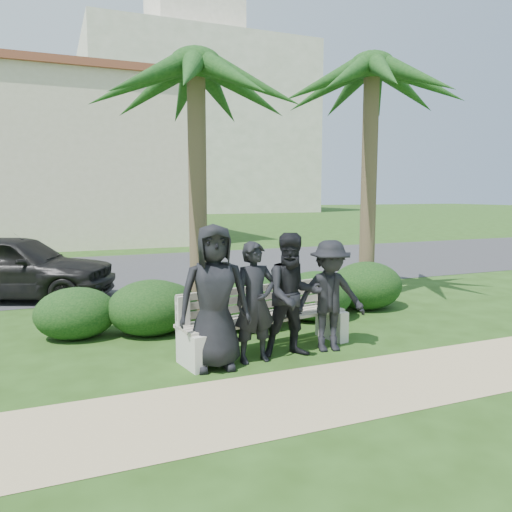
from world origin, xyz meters
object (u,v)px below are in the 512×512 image
Objects in this scene: car_a at (14,267)px; man_b at (255,302)px; park_bench at (266,323)px; palm_right at (372,69)px; man_a at (214,297)px; palm_left at (196,67)px; man_d at (330,296)px; man_c at (293,295)px.

man_b is at bearing -126.92° from car_a.
palm_right is at bearing 25.18° from park_bench.
palm_left is (0.55, 2.64, 3.46)m from man_a.
car_a is (-4.39, 5.55, -0.09)m from man_d.
park_bench is 0.62m from man_c.
man_d is 5.35m from palm_right.
man_c is at bearing -65.49° from park_bench.
man_a is 1.15× the size of man_b.
man_b is 0.39× the size of car_a.
man_d is (1.74, 0.07, -0.14)m from man_a.
man_a is 4.39m from palm_left.
park_bench is 0.50× the size of palm_left.
man_b is 1.02× the size of man_d.
man_d is at bearing -1.88° from man_b.
park_bench is at bearing 131.97° from man_c.
man_d is 7.07m from car_a.
man_b is 6.45m from car_a.
car_a is (-3.54, 5.23, 0.30)m from park_bench.
palm_right is (4.21, 2.73, 3.79)m from man_a.
park_bench is at bearing -81.27° from palm_left.
palm_left reaches higher than man_d.
man_c is at bearing -164.58° from man_d.
man_a is at bearing -101.70° from palm_left.
car_a is at bearing 116.36° from man_b.
man_b is at bearing -89.42° from palm_left.
man_a is 1.74m from man_d.
park_bench is 0.98m from man_d.
palm_right is (2.48, 2.67, 3.92)m from man_d.
palm_right is (3.64, 2.70, 3.91)m from man_b.
man_c is at bearing -122.78° from car_a.
palm_left reaches higher than park_bench.
man_d is (0.84, -0.32, 0.39)m from park_bench.
car_a is at bearing 131.49° from man_c.
palm_left reaches higher than man_b.
car_a is at bearing 113.99° from park_bench.
park_bench is at bearing 44.05° from man_b.
man_a is at bearing -131.65° from car_a.
car_a is at bearing 123.36° from man_a.
palm_right is at bearing 59.27° from man_d.
car_a is (-3.20, 2.97, -3.69)m from palm_left.
park_bench is 1.43× the size of man_a.
man_d is at bearing 10.59° from man_c.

